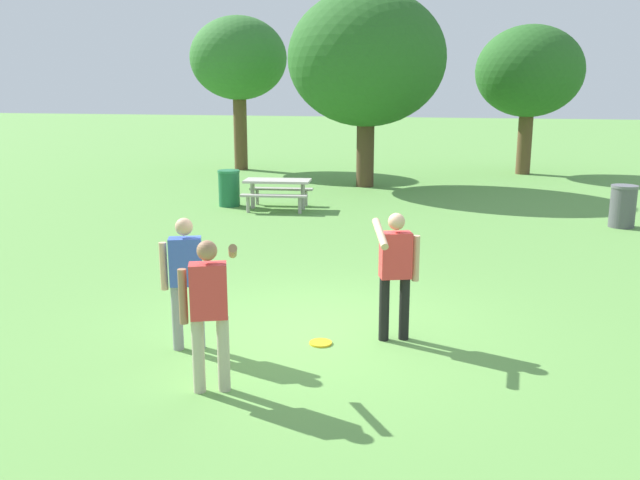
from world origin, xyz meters
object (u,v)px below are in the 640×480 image
at_px(trash_can_further_along, 229,188).
at_px(tree_tall_left, 239,60).
at_px(picnic_table_near, 278,188).
at_px(trash_can_beside_table, 623,206).
at_px(tree_far_right, 529,72).
at_px(person_bystander, 209,304).
at_px(tree_broad_center, 367,59).
at_px(person_catcher, 396,267).
at_px(person_thrower, 186,275).
at_px(frisbee, 321,343).

relative_size(trash_can_further_along, tree_tall_left, 0.17).
bearing_deg(picnic_table_near, trash_can_beside_table, -3.11).
bearing_deg(tree_far_right, person_bystander, -102.66).
bearing_deg(tree_broad_center, trash_can_beside_table, -36.26).
bearing_deg(trash_can_beside_table, person_bystander, -120.69).
height_order(person_bystander, tree_broad_center, tree_broad_center).
bearing_deg(tree_tall_left, tree_broad_center, -31.78).
bearing_deg(tree_broad_center, trash_can_further_along, -124.27).
bearing_deg(tree_broad_center, picnic_table_near, -109.38).
height_order(person_catcher, person_bystander, same).
distance_m(picnic_table_near, tree_tall_left, 9.31).
distance_m(trash_can_beside_table, tree_tall_left, 15.01).
bearing_deg(person_thrower, picnic_table_near, 99.89).
xyz_separation_m(person_bystander, tree_tall_left, (-6.10, 18.22, 3.11)).
relative_size(tree_tall_left, tree_broad_center, 0.94).
xyz_separation_m(person_catcher, person_bystander, (-1.71, -1.89, 0.00)).
relative_size(person_catcher, person_bystander, 1.00).
xyz_separation_m(trash_can_beside_table, tree_far_right, (-1.61, 9.28, 3.11)).
height_order(person_bystander, tree_far_right, tree_far_right).
distance_m(person_catcher, trash_can_further_along, 10.28).
distance_m(tree_tall_left, tree_broad_center, 6.26).
bearing_deg(tree_broad_center, tree_far_right, 40.41).
height_order(person_thrower, tree_broad_center, tree_broad_center).
xyz_separation_m(trash_can_further_along, tree_broad_center, (2.96, 4.34, 3.45)).
xyz_separation_m(frisbee, trash_can_beside_table, (5.10, 8.47, 0.47)).
bearing_deg(trash_can_further_along, picnic_table_near, -5.52).
relative_size(picnic_table_near, tree_tall_left, 0.33).
distance_m(person_bystander, picnic_table_near, 10.72).
xyz_separation_m(person_catcher, tree_broad_center, (-2.49, 13.05, 2.97)).
distance_m(person_thrower, tree_tall_left, 18.29).
bearing_deg(person_bystander, person_catcher, 47.81).
distance_m(person_catcher, frisbee, 1.34).
height_order(frisbee, tree_broad_center, tree_broad_center).
bearing_deg(tree_broad_center, person_bystander, -87.02).
height_order(person_bystander, picnic_table_near, person_bystander).
relative_size(person_thrower, trash_can_beside_table, 1.71).
bearing_deg(trash_can_further_along, tree_tall_left, 107.16).
xyz_separation_m(person_bystander, tree_broad_center, (-0.78, 14.93, 2.97)).
distance_m(frisbee, trash_can_beside_table, 9.90).
distance_m(person_bystander, trash_can_beside_table, 11.64).
height_order(trash_can_beside_table, trash_can_further_along, same).
height_order(picnic_table_near, trash_can_further_along, trash_can_further_along).
relative_size(frisbee, tree_far_right, 0.05).
distance_m(trash_can_further_along, tree_broad_center, 6.29).
distance_m(picnic_table_near, trash_can_further_along, 1.39).
distance_m(frisbee, picnic_table_near, 9.49).
relative_size(trash_can_beside_table, tree_far_right, 0.18).
distance_m(person_thrower, person_bystander, 1.25).
bearing_deg(tree_tall_left, person_thrower, -72.61).
bearing_deg(tree_tall_left, trash_can_beside_table, -34.34).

